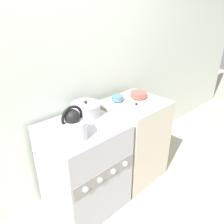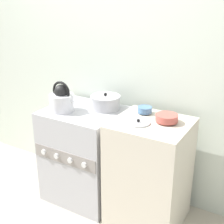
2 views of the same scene
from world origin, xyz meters
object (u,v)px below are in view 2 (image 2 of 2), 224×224
Objects in this scene: cooking_pot at (105,102)px; enamel_bowl at (167,118)px; small_ceramic_bowl at (145,110)px; stove at (85,154)px; loose_pot_lid at (138,122)px; kettle at (62,100)px.

cooking_pot is 1.53× the size of enamel_bowl.
cooking_pot is 2.24× the size of small_ceramic_bowl.
enamel_bowl is (0.73, 0.03, 0.49)m from stove.
loose_pot_lid is at bearing -27.37° from cooking_pot.
kettle is at bearing -178.99° from loose_pot_lid.
small_ceramic_bowl is (-0.22, 0.08, -0.00)m from enamel_bowl.
stove is at bearing -138.61° from cooking_pot.
stove is 3.28× the size of cooking_pot.
stove is 7.34× the size of small_ceramic_bowl.
small_ceramic_bowl is at bearing 102.21° from loose_pot_lid.
kettle is 2.24× the size of small_ceramic_bowl.
small_ceramic_bowl is (0.51, 0.11, 0.48)m from stove.
enamel_bowl is 0.23m from small_ceramic_bowl.
cooking_pot reaches higher than stove.
small_ceramic_bowl is 0.21m from loose_pot_lid.
kettle is 1.44× the size of loose_pot_lid.
stove is 0.73m from loose_pot_lid.
cooking_pot is (0.28, 0.23, -0.04)m from kettle.
kettle is 1.53× the size of enamel_bowl.
enamel_bowl reaches higher than loose_pot_lid.
small_ceramic_bowl is at bearing 12.53° from stove.
loose_pot_lid is (0.70, 0.01, -0.06)m from kettle.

